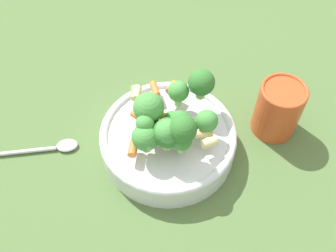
# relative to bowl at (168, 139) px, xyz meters

# --- Properties ---
(ground_plane) EXTENTS (3.00, 3.00, 0.00)m
(ground_plane) POSITION_rel_bowl_xyz_m (0.00, 0.00, -0.03)
(ground_plane) COLOR #4C6B38
(bowl) EXTENTS (0.22, 0.22, 0.05)m
(bowl) POSITION_rel_bowl_xyz_m (0.00, 0.00, 0.00)
(bowl) COLOR silver
(bowl) RESTS_ON ground_plane
(pasta_salad) EXTENTS (0.14, 0.15, 0.08)m
(pasta_salad) POSITION_rel_bowl_xyz_m (-0.01, 0.01, 0.07)
(pasta_salad) COLOR #8CB766
(pasta_salad) RESTS_ON bowl
(cup) EXTENTS (0.08, 0.08, 0.10)m
(cup) POSITION_rel_bowl_xyz_m (-0.18, -0.05, 0.02)
(cup) COLOR #CC4C23
(cup) RESTS_ON ground_plane
(spoon) EXTENTS (0.16, 0.04, 0.01)m
(spoon) POSITION_rel_bowl_xyz_m (0.20, 0.01, -0.02)
(spoon) COLOR silver
(spoon) RESTS_ON ground_plane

